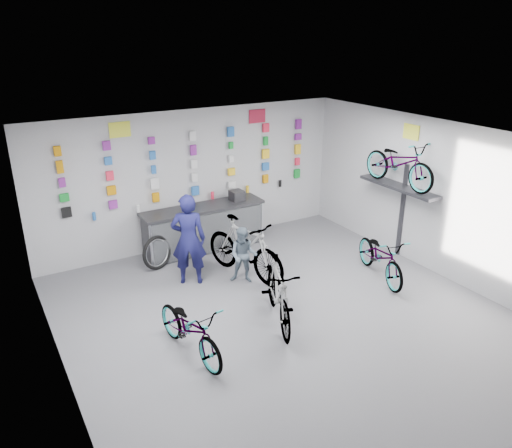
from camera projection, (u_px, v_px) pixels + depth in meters
floor at (297, 326)px, 8.18m from camera, size 8.00×8.00×0.00m
ceiling at (303, 146)px, 7.08m from camera, size 8.00×8.00×0.00m
wall_back at (193, 179)px, 10.84m from camera, size 7.00×0.00×7.00m
wall_left at (61, 302)px, 5.98m from camera, size 0.00×8.00×8.00m
wall_right at (453, 204)px, 9.29m from camera, size 0.00×8.00×8.00m
counter at (204, 229)px, 10.84m from camera, size 2.70×0.66×1.00m
merch_wall at (196, 167)px, 10.69m from camera, size 5.57×0.08×1.56m
wall_bracket at (399, 191)px, 10.18m from camera, size 0.39×1.90×2.00m
sign_left at (120, 130)px, 9.66m from camera, size 0.42×0.02×0.30m
sign_right at (257, 116)px, 11.13m from camera, size 0.42×0.02×0.30m
sign_side at (411, 132)px, 9.81m from camera, size 0.02×0.40×0.30m
bike_left at (190, 329)px, 7.34m from camera, size 0.81×1.74×0.88m
bike_center at (278, 293)px, 8.11m from camera, size 1.13×1.86×1.08m
bike_right at (381, 256)px, 9.62m from camera, size 1.07×1.84×0.91m
bike_service at (245, 248)px, 9.62m from camera, size 1.11×2.07×1.20m
bike_wall at (399, 163)px, 9.93m from camera, size 0.63×1.80×0.95m
clerk at (189, 239)px, 9.29m from camera, size 0.77×0.67×1.77m
customer at (244, 255)px, 9.43m from camera, size 0.68×0.66×1.11m
spare_wheel at (157, 253)px, 10.02m from camera, size 0.72×0.38×0.71m
register at (237, 195)px, 11.01m from camera, size 0.28×0.30×0.22m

